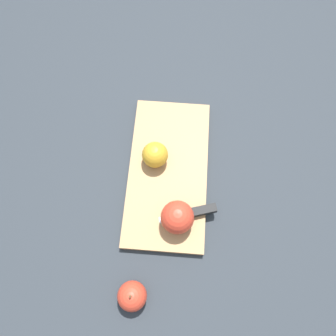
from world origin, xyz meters
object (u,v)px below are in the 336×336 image
(knife, at_px, (200,211))
(apple_whole, at_px, (132,296))
(apple_half_left, at_px, (155,155))
(apple_half_right, at_px, (177,217))

(knife, relative_size, apple_whole, 1.74)
(apple_half_left, height_order, apple_half_right, apple_half_right)
(apple_whole, bearing_deg, apple_half_right, 162.98)
(apple_half_left, relative_size, apple_whole, 0.85)
(apple_half_right, xyz_separation_m, apple_whole, (0.20, -0.06, -0.03))
(knife, xyz_separation_m, apple_whole, (0.24, -0.11, 0.00))
(apple_whole, bearing_deg, knife, 154.29)
(knife, distance_m, apple_whole, 0.26)
(knife, bearing_deg, apple_whole, 38.61)
(apple_half_left, relative_size, knife, 0.49)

